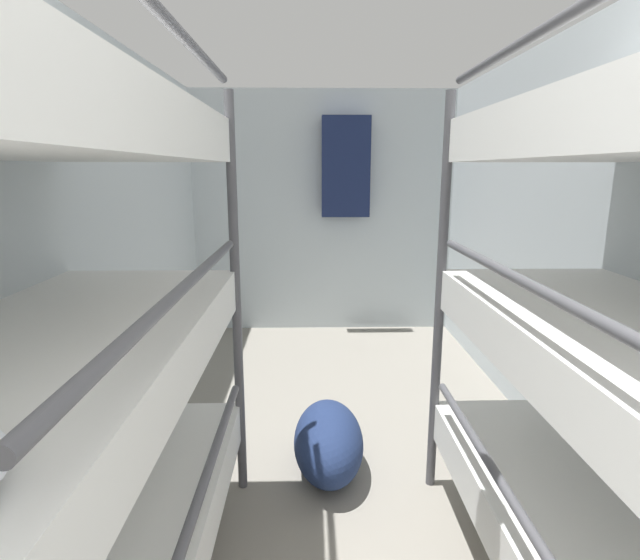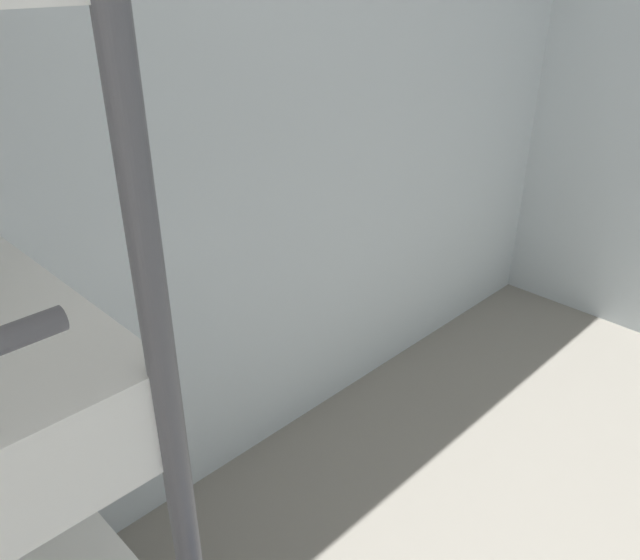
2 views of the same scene
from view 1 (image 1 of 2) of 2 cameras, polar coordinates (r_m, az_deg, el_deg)
name	(u,v)px [view 1 (image 1 of 2)]	position (r m, az deg, el deg)	size (l,w,h in m)	color
wall_left	(66,261)	(2.58, -27.05, 1.99)	(0.06, 5.09, 2.27)	silver
wall_right	(604,259)	(2.71, 29.69, 2.14)	(0.06, 5.09, 2.27)	silver
wall_back	(323,213)	(4.82, 0.35, 7.61)	(2.57, 0.06, 2.27)	silver
bunk_stack_left_near	(40,374)	(1.52, -29.33, -9.35)	(0.78, 1.89, 1.91)	#4C4C51
duffel_bag	(328,442)	(2.69, 0.97, -17.99)	(0.36, 0.64, 0.36)	navy
hanging_coat	(346,167)	(4.66, 2.97, 12.76)	(0.44, 0.12, 0.90)	#192347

